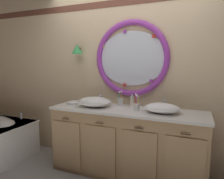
# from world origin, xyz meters

# --- Properties ---
(back_wall_assembly) EXTENTS (6.40, 0.26, 2.60)m
(back_wall_assembly) POSITION_xyz_m (0.00, 0.59, 1.32)
(back_wall_assembly) COLOR #D6B78E
(back_wall_assembly) RESTS_ON ground_plane
(vanity_counter) EXTENTS (2.03, 0.61, 0.90)m
(vanity_counter) POSITION_xyz_m (0.08, 0.26, 0.45)
(vanity_counter) COLOR tan
(vanity_counter) RESTS_ON ground_plane
(sink_basin_left) EXTENTS (0.47, 0.47, 0.13)m
(sink_basin_left) POSITION_xyz_m (-0.37, 0.24, 0.97)
(sink_basin_left) COLOR white
(sink_basin_left) RESTS_ON vanity_counter
(sink_basin_right) EXTENTS (0.42, 0.42, 0.12)m
(sink_basin_right) POSITION_xyz_m (0.54, 0.24, 0.96)
(sink_basin_right) COLOR white
(sink_basin_right) RESTS_ON vanity_counter
(faucet_set_left) EXTENTS (0.21, 0.13, 0.14)m
(faucet_set_left) POSITION_xyz_m (-0.37, 0.47, 0.95)
(faucet_set_left) COLOR silver
(faucet_set_left) RESTS_ON vanity_counter
(faucet_set_right) EXTENTS (0.20, 0.12, 0.14)m
(faucet_set_right) POSITION_xyz_m (0.54, 0.47, 0.95)
(faucet_set_right) COLOR silver
(faucet_set_right) RESTS_ON vanity_counter
(toothbrush_holder_left) EXTENTS (0.08, 0.08, 0.21)m
(toothbrush_holder_left) POSITION_xyz_m (-0.07, 0.43, 0.96)
(toothbrush_holder_left) COLOR white
(toothbrush_holder_left) RESTS_ON vanity_counter
(toothbrush_holder_right) EXTENTS (0.08, 0.08, 0.22)m
(toothbrush_holder_right) POSITION_xyz_m (0.23, 0.24, 0.95)
(toothbrush_holder_right) COLOR white
(toothbrush_holder_right) RESTS_ON vanity_counter
(soap_dispenser) EXTENTS (0.05, 0.06, 0.17)m
(soap_dispenser) POSITION_xyz_m (0.09, 0.47, 0.97)
(soap_dispenser) COLOR #EFE5C6
(soap_dispenser) RESTS_ON vanity_counter
(folded_hand_towel) EXTENTS (0.15, 0.11, 0.03)m
(folded_hand_towel) POSITION_xyz_m (-0.74, 0.24, 0.91)
(folded_hand_towel) COLOR white
(folded_hand_towel) RESTS_ON vanity_counter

